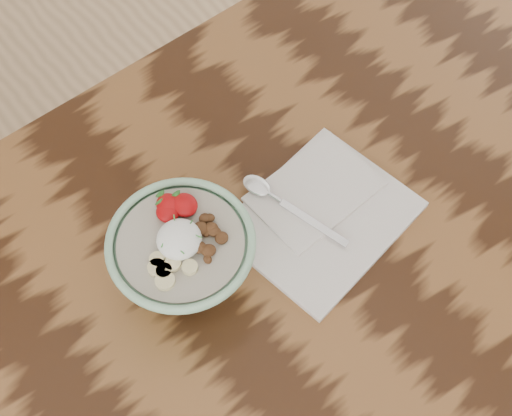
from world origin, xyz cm
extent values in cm
cube|color=black|center=(0.00, 0.00, 73.00)|extent=(160.00, 90.00, 4.00)
cylinder|color=#4C2D19|center=(72.00, 37.00, 35.50)|extent=(7.00, 7.00, 71.00)
cylinder|color=#90C19C|center=(0.41, 9.09, 75.59)|extent=(8.22, 8.22, 1.17)
torus|color=#90C19C|center=(0.41, 9.09, 85.17)|extent=(18.68, 18.68, 1.08)
cylinder|color=#B7AD97|center=(0.41, 9.09, 84.59)|extent=(15.85, 15.85, 0.98)
ellipsoid|color=white|center=(0.33, 9.10, 86.15)|extent=(5.57, 5.57, 3.07)
ellipsoid|color=#9D0709|center=(1.48, 13.22, 85.85)|extent=(2.82, 3.10, 1.55)
cone|color=#286623|center=(1.48, 14.49, 86.15)|extent=(1.40, 1.03, 1.52)
ellipsoid|color=#9D0709|center=(2.19, 14.04, 85.91)|extent=(3.04, 3.34, 1.67)
cone|color=#286623|center=(2.19, 15.40, 86.21)|extent=(1.40, 1.03, 1.52)
ellipsoid|color=#9D0709|center=(3.71, 12.68, 85.97)|extent=(3.24, 3.57, 1.78)
cone|color=#286623|center=(3.71, 14.14, 86.27)|extent=(1.40, 1.03, 1.52)
cylinder|color=beige|center=(-2.03, 7.32, 85.48)|extent=(2.19, 2.19, 0.70)
cylinder|color=beige|center=(-3.42, 7.09, 85.48)|extent=(1.99, 1.99, 0.70)
cylinder|color=beige|center=(-3.85, 7.99, 85.48)|extent=(2.27, 2.27, 0.70)
cylinder|color=beige|center=(-0.73, 5.53, 85.48)|extent=(1.96, 1.96, 0.70)
cylinder|color=beige|center=(-4.07, 5.97, 85.48)|extent=(2.44, 2.44, 0.70)
cylinder|color=beige|center=(-3.17, 8.81, 85.48)|extent=(2.01, 2.01, 0.70)
ellipsoid|color=#4C2A16|center=(1.56, 5.04, 85.52)|extent=(1.30, 1.49, 0.68)
ellipsoid|color=#4C2A16|center=(4.43, 7.46, 85.69)|extent=(2.15, 2.26, 1.02)
ellipsoid|color=#4C2A16|center=(2.31, 5.84, 85.74)|extent=(2.49, 2.43, 1.28)
ellipsoid|color=#4C2A16|center=(3.36, 8.82, 85.75)|extent=(2.31, 2.33, 1.35)
ellipsoid|color=#4C2A16|center=(3.67, 7.98, 85.53)|extent=(1.48, 1.24, 0.86)
ellipsoid|color=#4C2A16|center=(5.17, 9.44, 85.54)|extent=(1.76, 1.73, 1.01)
ellipsoid|color=#4C2A16|center=(4.46, 8.08, 85.65)|extent=(2.17, 2.21, 1.21)
ellipsoid|color=#4C2A16|center=(4.60, 6.22, 85.66)|extent=(2.32, 2.28, 1.17)
ellipsoid|color=#4C2A16|center=(1.57, 6.91, 85.55)|extent=(1.76, 1.72, 0.91)
ellipsoid|color=#4C2A16|center=(1.79, 6.80, 85.76)|extent=(2.00, 2.31, 1.55)
ellipsoid|color=#4C2A16|center=(4.64, 9.72, 85.61)|extent=(1.89, 1.81, 1.17)
cylinder|color=#41913D|center=(0.70, 10.50, 87.08)|extent=(0.85, 1.04, 0.22)
cylinder|color=#41913D|center=(-0.37, 10.20, 87.08)|extent=(1.04, 0.98, 0.22)
cylinder|color=#41913D|center=(-0.84, 9.88, 87.08)|extent=(0.23, 1.40, 0.23)
cylinder|color=#41913D|center=(2.32, 9.50, 87.08)|extent=(1.22, 0.64, 0.22)
cylinder|color=#41913D|center=(1.30, 8.20, 87.08)|extent=(1.19, 0.52, 0.22)
cylinder|color=#41913D|center=(-1.50, 9.55, 87.08)|extent=(1.45, 1.03, 0.24)
cylinder|color=#41913D|center=(1.27, 11.23, 87.08)|extent=(0.78, 1.22, 0.22)
cylinder|color=#41913D|center=(0.20, 9.44, 87.08)|extent=(1.05, 0.93, 0.22)
cylinder|color=#41913D|center=(-0.66, 7.38, 87.08)|extent=(0.36, 1.38, 0.23)
cylinder|color=#41913D|center=(1.97, 7.91, 87.08)|extent=(0.93, 1.65, 0.24)
cube|color=silver|center=(20.35, 4.27, 75.46)|extent=(26.60, 22.72, 0.92)
cube|color=silver|center=(22.19, 7.96, 76.20)|extent=(18.04, 12.76, 0.55)
cube|color=silver|center=(18.45, 4.01, 76.65)|extent=(3.76, 11.12, 0.34)
cylinder|color=silver|center=(16.73, 10.85, 76.82)|extent=(1.37, 3.00, 0.68)
ellipsoid|color=silver|center=(16.05, 13.56, 76.94)|extent=(3.98, 5.06, 0.93)
camera|label=1|loc=(-17.15, -27.52, 163.17)|focal=50.00mm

